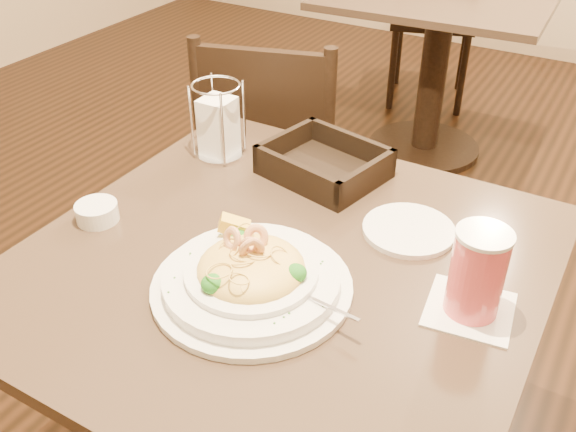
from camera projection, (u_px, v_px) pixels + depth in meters
The scene contains 10 objects.
main_table at pixel (283, 352), 1.30m from camera, with size 0.90×0.90×0.76m.
background_table at pixel (437, 45), 2.81m from camera, with size 0.95×0.95×0.76m.
dining_chair_near at pixel (275, 167), 1.96m from camera, with size 0.52×0.52×0.93m.
dining_chair_far at pixel (435, 12), 3.29m from camera, with size 0.52×0.52×0.93m.
pasta_bowl at pixel (251, 275), 1.07m from camera, with size 0.38×0.34×0.11m.
drink_glass at pixel (477, 273), 1.00m from camera, with size 0.15×0.15×0.16m.
bread_basket at pixel (324, 166), 1.40m from camera, with size 0.28×0.24×0.07m.
napkin_caddy at pixel (218, 125), 1.44m from camera, with size 0.11×0.11×0.17m.
side_plate at pixel (409, 230), 1.22m from camera, with size 0.18×0.18×0.01m, color white.
butter_ramekin at pixel (97, 212), 1.25m from camera, with size 0.08×0.08×0.04m, color white.
Camera 1 is at (0.47, -0.79, 1.47)m, focal length 40.00 mm.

